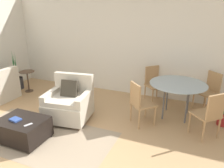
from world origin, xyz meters
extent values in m
plane|color=tan|center=(0.00, 0.00, 0.00)|extent=(20.00, 20.00, 0.00)
cube|color=silver|center=(0.00, 3.40, 1.38)|extent=(12.00, 0.06, 2.75)
cube|color=gray|center=(-0.60, 0.62, 0.00)|extent=(2.80, 1.42, 0.00)
cube|color=brown|center=(-0.60, 0.20, 0.00)|extent=(2.75, 0.05, 0.00)
cube|color=brown|center=(-0.60, 0.48, 0.00)|extent=(2.75, 0.05, 0.00)
cube|color=brown|center=(-0.60, 0.76, 0.00)|extent=(2.75, 0.05, 0.00)
cube|color=brown|center=(-0.60, 1.05, 0.00)|extent=(2.75, 0.05, 0.00)
cube|color=beige|center=(-2.78, 1.98, 0.56)|extent=(0.77, 0.12, 0.26)
cube|color=beige|center=(-0.43, 1.40, 0.24)|extent=(0.98, 0.93, 0.37)
cube|color=beige|center=(-0.42, 1.37, 0.48)|extent=(0.72, 0.77, 0.10)
cube|color=beige|center=(-0.48, 1.74, 0.68)|extent=(0.88, 0.24, 0.51)
cube|color=beige|center=(-0.80, 1.35, 0.53)|extent=(0.22, 0.76, 0.20)
cube|color=beige|center=(-0.06, 1.45, 0.53)|extent=(0.22, 0.76, 0.20)
cylinder|color=brown|center=(-0.74, 1.03, 0.03)|extent=(0.05, 0.05, 0.06)
cylinder|color=brown|center=(-0.03, 1.13, 0.03)|extent=(0.05, 0.05, 0.06)
cylinder|color=brown|center=(-0.83, 1.67, 0.03)|extent=(0.05, 0.05, 0.06)
cylinder|color=brown|center=(-0.12, 1.77, 0.03)|extent=(0.05, 0.05, 0.06)
cube|color=#383328|center=(-0.44, 1.50, 0.68)|extent=(0.37, 0.25, 0.36)
cube|color=black|center=(-0.77, 0.44, 0.23)|extent=(0.84, 0.64, 0.37)
cylinder|color=black|center=(-0.40, 0.17, 0.02)|extent=(0.04, 0.04, 0.04)
cylinder|color=black|center=(-1.13, 0.72, 0.02)|extent=(0.04, 0.04, 0.04)
cylinder|color=black|center=(-0.40, 0.72, 0.02)|extent=(0.04, 0.04, 0.04)
cube|color=#2D478C|center=(-0.85, 0.39, 0.43)|extent=(0.21, 0.17, 0.03)
cube|color=#B7B7BC|center=(-0.52, 0.34, 0.42)|extent=(0.10, 0.15, 0.01)
cylinder|color=#333338|center=(-2.88, 2.43, 0.17)|extent=(0.32, 0.32, 0.34)
cylinder|color=black|center=(-2.88, 2.43, 0.33)|extent=(0.30, 0.30, 0.02)
cone|color=#2D6B38|center=(-2.85, 2.43, 0.63)|extent=(0.06, 0.10, 0.60)
cone|color=#2D6B38|center=(-2.88, 2.46, 0.71)|extent=(0.10, 0.06, 0.75)
cone|color=#2D6B38|center=(-2.96, 2.47, 0.68)|extent=(0.07, 0.10, 0.69)
cone|color=#2D6B38|center=(-2.91, 2.41, 0.74)|extent=(0.08, 0.07, 0.81)
cone|color=#2D6B38|center=(-2.86, 2.36, 0.66)|extent=(0.08, 0.06, 0.65)
cylinder|color=#4C3828|center=(-2.42, 2.38, 0.59)|extent=(0.41, 0.41, 0.02)
cylinder|color=#4C3828|center=(-2.42, 2.38, 0.30)|extent=(0.04, 0.04, 0.56)
cylinder|color=#4C3828|center=(-2.42, 2.38, 0.01)|extent=(0.23, 0.23, 0.02)
cylinder|color=#99A8AD|center=(1.65, 2.44, 0.76)|extent=(1.19, 1.19, 0.01)
cylinder|color=#59595B|center=(1.41, 2.21, 0.38)|extent=(0.04, 0.04, 0.76)
cylinder|color=#59595B|center=(1.88, 2.21, 0.38)|extent=(0.04, 0.04, 0.76)
cylinder|color=#59595B|center=(1.41, 2.67, 0.38)|extent=(0.04, 0.04, 0.76)
cylinder|color=#59595B|center=(1.88, 2.67, 0.38)|extent=(0.04, 0.04, 0.76)
cube|color=tan|center=(1.06, 1.86, 0.43)|extent=(0.59, 0.59, 0.03)
cube|color=tan|center=(0.93, 1.72, 0.68)|extent=(0.29, 0.29, 0.45)
cylinder|color=tan|center=(1.32, 1.86, 0.21)|extent=(0.03, 0.03, 0.42)
cylinder|color=tan|center=(1.06, 2.11, 0.21)|extent=(0.03, 0.03, 0.42)
cylinder|color=tan|center=(1.06, 1.60, 0.21)|extent=(0.03, 0.03, 0.42)
cylinder|color=tan|center=(0.81, 1.86, 0.21)|extent=(0.03, 0.03, 0.42)
cube|color=tan|center=(2.23, 1.86, 0.43)|extent=(0.59, 0.59, 0.03)
cube|color=tan|center=(2.37, 1.72, 0.68)|extent=(0.29, 0.29, 0.45)
cylinder|color=tan|center=(2.23, 2.11, 0.21)|extent=(0.03, 0.03, 0.42)
cylinder|color=tan|center=(1.98, 1.86, 0.21)|extent=(0.03, 0.03, 0.42)
cylinder|color=tan|center=(2.49, 1.86, 0.21)|extent=(0.03, 0.03, 0.42)
cylinder|color=tan|center=(2.23, 1.60, 0.21)|extent=(0.03, 0.03, 0.42)
cube|color=tan|center=(1.06, 3.03, 0.43)|extent=(0.59, 0.59, 0.03)
cube|color=tan|center=(0.93, 3.16, 0.68)|extent=(0.29, 0.29, 0.45)
cylinder|color=tan|center=(1.06, 2.77, 0.21)|extent=(0.03, 0.03, 0.42)
cylinder|color=tan|center=(1.32, 3.03, 0.21)|extent=(0.03, 0.03, 0.42)
cylinder|color=tan|center=(0.81, 3.03, 0.21)|extent=(0.03, 0.03, 0.42)
cylinder|color=tan|center=(1.06, 3.28, 0.21)|extent=(0.03, 0.03, 0.42)
cube|color=tan|center=(2.23, 3.03, 0.43)|extent=(0.59, 0.59, 0.03)
cube|color=tan|center=(2.37, 3.16, 0.68)|extent=(0.29, 0.29, 0.45)
cylinder|color=tan|center=(1.98, 3.03, 0.21)|extent=(0.03, 0.03, 0.42)
cylinder|color=tan|center=(2.23, 2.77, 0.21)|extent=(0.03, 0.03, 0.42)
cylinder|color=tan|center=(2.23, 3.28, 0.21)|extent=(0.03, 0.03, 0.42)
cylinder|color=tan|center=(2.49, 3.03, 0.21)|extent=(0.03, 0.03, 0.42)
cylinder|color=maroon|center=(2.60, 2.43, 0.13)|extent=(0.23, 0.23, 0.27)
cylinder|color=black|center=(2.60, 2.43, 0.26)|extent=(0.21, 0.21, 0.02)
cone|color=#2D6B38|center=(2.57, 2.39, 0.47)|extent=(0.07, 0.06, 0.41)
camera|label=1|loc=(2.03, -2.09, 2.30)|focal=35.00mm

